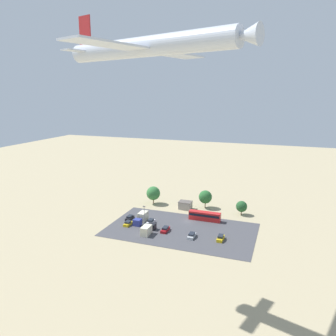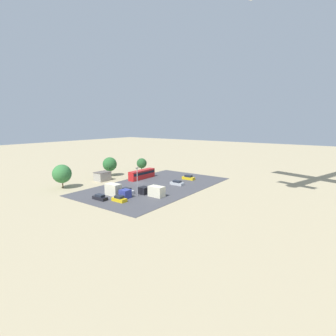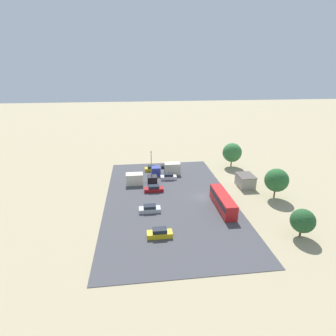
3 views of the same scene
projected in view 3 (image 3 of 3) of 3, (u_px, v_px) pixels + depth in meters
name	position (u px, v px, depth m)	size (l,w,h in m)	color
ground_plane	(203.00, 197.00, 61.66)	(400.00, 400.00, 0.00)	tan
parking_lot_surface	(169.00, 199.00, 60.75)	(49.85, 29.02, 0.08)	#424247
shed_building	(245.00, 181.00, 66.87)	(5.17, 4.00, 3.14)	#9E998E
bus	(223.00, 201.00, 56.16)	(11.55, 2.57, 3.20)	red
parked_car_0	(160.00, 233.00, 46.77)	(1.79, 4.55, 1.65)	gold
parked_car_1	(150.00, 209.00, 55.11)	(1.92, 4.54, 1.48)	#ADB2B7
parked_car_2	(152.00, 169.00, 77.46)	(1.88, 4.04, 1.52)	gold
parked_car_3	(154.00, 189.00, 64.28)	(1.85, 4.69, 1.55)	maroon
parked_car_4	(168.00, 177.00, 71.51)	(1.89, 4.31, 1.56)	silver
parked_car_5	(168.00, 166.00, 79.91)	(1.73, 4.45, 1.44)	black
parked_truck_0	(168.00, 169.00, 74.71)	(2.52, 8.17, 3.24)	navy
parked_truck_1	(140.00, 179.00, 68.22)	(2.56, 8.01, 2.90)	black
tree_near_shed	(277.00, 180.00, 59.66)	(5.34, 5.34, 7.23)	brown
tree_apron_mid	(303.00, 221.00, 45.94)	(4.24, 4.24, 5.42)	brown
tree_apron_far	(232.00, 152.00, 79.46)	(5.76, 5.76, 7.48)	brown
light_pole_lot_centre	(151.00, 164.00, 70.03)	(0.90, 0.28, 8.01)	gray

